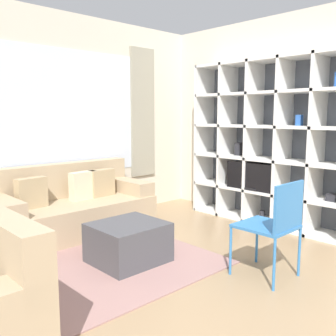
# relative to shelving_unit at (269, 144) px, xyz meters

# --- Properties ---
(ground_plane) EXTENTS (16.00, 16.00, 0.00)m
(ground_plane) POSITION_rel_shelving_unit_xyz_m (-2.08, -1.56, -1.05)
(ground_plane) COLOR #9E7F5B
(wall_back) EXTENTS (5.72, 0.11, 2.70)m
(wall_back) POSITION_rel_shelving_unit_xyz_m (-2.08, 1.82, 0.31)
(wall_back) COLOR beige
(wall_back) RESTS_ON ground_plane
(wall_right) EXTENTS (0.07, 4.55, 2.70)m
(wall_right) POSITION_rel_shelving_unit_xyz_m (0.22, 0.11, 0.30)
(wall_right) COLOR beige
(wall_right) RESTS_ON ground_plane
(area_rug) EXTENTS (2.77, 1.98, 0.01)m
(area_rug) POSITION_rel_shelving_unit_xyz_m (-2.79, 0.40, -1.04)
(area_rug) COLOR gray
(area_rug) RESTS_ON ground_plane
(shelving_unit) EXTENTS (0.43, 2.20, 2.12)m
(shelving_unit) POSITION_rel_shelving_unit_xyz_m (0.00, 0.00, 0.00)
(shelving_unit) COLOR #515660
(shelving_unit) RESTS_ON ground_plane
(couch_main) EXTENTS (1.89, 0.85, 0.82)m
(couch_main) POSITION_rel_shelving_unit_xyz_m (-2.12, 1.36, -0.75)
(couch_main) COLOR tan
(couch_main) RESTS_ON ground_plane
(ottoman) EXTENTS (0.66, 0.60, 0.39)m
(ottoman) POSITION_rel_shelving_unit_xyz_m (-2.19, 0.16, -0.86)
(ottoman) COLOR #47474C
(ottoman) RESTS_ON ground_plane
(folding_chair) EXTENTS (0.44, 0.46, 0.86)m
(folding_chair) POSITION_rel_shelving_unit_xyz_m (-1.49, -1.00, -0.53)
(folding_chair) COLOR #3375B7
(folding_chair) RESTS_ON ground_plane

